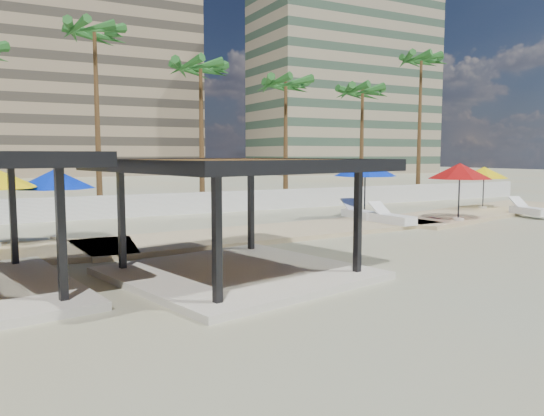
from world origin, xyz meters
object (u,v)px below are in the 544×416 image
at_px(pavilion_central, 238,207).
at_px(umbrella_c, 460,171).
at_px(lounger_d, 529,210).
at_px(lounger_c, 359,214).
at_px(lounger_b, 392,218).

height_order(pavilion_central, umbrella_c, pavilion_central).
bearing_deg(umbrella_c, lounger_d, 0.57).
height_order(umbrella_c, lounger_c, umbrella_c).
relative_size(pavilion_central, lounger_b, 3.05).
bearing_deg(lounger_b, lounger_d, -97.50).
xyz_separation_m(lounger_c, lounger_d, (8.87, -2.98, -0.01)).
xyz_separation_m(umbrella_c, lounger_d, (5.29, 0.05, -2.15)).
bearing_deg(pavilion_central, lounger_b, 16.05).
bearing_deg(umbrella_c, lounger_c, 139.82).
distance_m(pavilion_central, lounger_d, 19.88).
bearing_deg(pavilion_central, lounger_d, 2.02).
bearing_deg(pavilion_central, lounger_c, 25.22).
bearing_deg(lounger_d, lounger_c, 81.40).
xyz_separation_m(pavilion_central, umbrella_c, (13.87, 5.01, 0.62)).
xyz_separation_m(pavilion_central, lounger_c, (10.29, 8.04, -1.52)).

